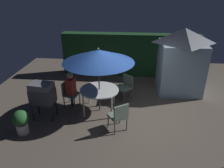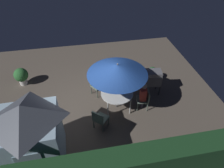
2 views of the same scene
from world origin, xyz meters
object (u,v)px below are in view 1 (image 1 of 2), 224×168
object	(u,v)px
chair_near_shed	(69,92)
garden_shed	(181,60)
patio_table	(99,91)
potted_plant_by_shed	(21,121)
patio_umbrella	(98,56)
bbq_grill	(42,94)
chair_toward_hedge	(126,86)
person_in_red	(71,86)
chair_far_side	(119,115)

from	to	relation	value
chair_near_shed	garden_shed	bearing A→B (deg)	21.96
patio_table	potted_plant_by_shed	world-z (taller)	patio_table
patio_umbrella	garden_shed	bearing A→B (deg)	32.45
patio_table	bbq_grill	xyz separation A→B (m)	(-1.69, -0.58, 0.12)
bbq_grill	chair_toward_hedge	bearing A→B (deg)	31.32
patio_umbrella	potted_plant_by_shed	size ratio (longest dim) A/B	3.02
patio_table	chair_toward_hedge	size ratio (longest dim) A/B	1.42
bbq_grill	person_in_red	size ratio (longest dim) A/B	0.95
person_in_red	bbq_grill	bearing A→B (deg)	-129.97
chair_near_shed	chair_toward_hedge	bearing A→B (deg)	20.32
person_in_red	patio_umbrella	bearing A→B (deg)	-11.89
chair_far_side	chair_toward_hedge	distance (m)	2.00
patio_umbrella	chair_far_side	distance (m)	1.89
chair_toward_hedge	patio_umbrella	bearing A→B (deg)	-131.29
patio_umbrella	bbq_grill	distance (m)	2.08
chair_toward_hedge	potted_plant_by_shed	world-z (taller)	chair_toward_hedge
garden_shed	person_in_red	size ratio (longest dim) A/B	1.98
garden_shed	chair_toward_hedge	bearing A→B (deg)	-156.54
bbq_grill	person_in_red	distance (m)	1.04
chair_near_shed	person_in_red	bearing A→B (deg)	-11.89
bbq_grill	patio_umbrella	bearing A→B (deg)	19.12
bbq_grill	chair_near_shed	size ratio (longest dim) A/B	1.33
chair_near_shed	chair_toward_hedge	xyz separation A→B (m)	(1.93, 0.72, 0.00)
chair_toward_hedge	garden_shed	bearing A→B (deg)	23.46
chair_toward_hedge	chair_far_side	bearing A→B (deg)	-93.29
chair_near_shed	potted_plant_by_shed	size ratio (longest dim) A/B	1.22
chair_near_shed	patio_umbrella	bearing A→B (deg)	-11.89
garden_shed	chair_far_side	xyz separation A→B (m)	(-2.19, -2.90, -0.75)
chair_near_shed	potted_plant_by_shed	world-z (taller)	chair_near_shed
garden_shed	patio_umbrella	size ratio (longest dim) A/B	1.12
garden_shed	patio_table	distance (m)	3.48
bbq_grill	chair_near_shed	distance (m)	1.06
chair_far_side	bbq_grill	bearing A→B (deg)	169.06
garden_shed	chair_far_side	distance (m)	3.70
garden_shed	chair_near_shed	bearing A→B (deg)	-158.04
chair_toward_hedge	person_in_red	distance (m)	2.01
patio_table	chair_near_shed	world-z (taller)	chair_near_shed
bbq_grill	potted_plant_by_shed	bearing A→B (deg)	-110.92
chair_near_shed	chair_far_side	distance (m)	2.22
patio_umbrella	potted_plant_by_shed	bearing A→B (deg)	-144.28
patio_table	chair_far_side	bearing A→B (deg)	-55.66
patio_umbrella	person_in_red	world-z (taller)	patio_umbrella
bbq_grill	chair_far_side	bearing A→B (deg)	-10.94
patio_umbrella	chair_toward_hedge	distance (m)	1.89
bbq_grill	potted_plant_by_shed	xyz separation A→B (m)	(-0.33, -0.87, -0.43)
patio_umbrella	potted_plant_by_shed	world-z (taller)	patio_umbrella
chair_near_shed	potted_plant_by_shed	xyz separation A→B (m)	(-0.92, -1.68, -0.10)
patio_umbrella	chair_near_shed	distance (m)	1.80
patio_table	chair_toward_hedge	world-z (taller)	chair_toward_hedge
garden_shed	chair_toward_hedge	distance (m)	2.38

